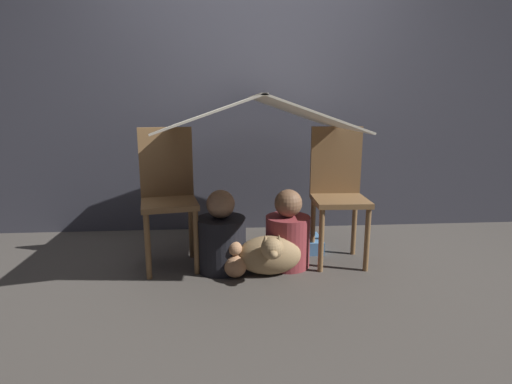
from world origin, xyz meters
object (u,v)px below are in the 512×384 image
object	(u,v)px
chair_right	(338,189)
dog	(269,254)
chair_left	(168,192)
person_second	(288,235)
person_front	(221,238)

from	to	relation	value
chair_right	dog	xyz separation A→B (m)	(-0.51, -0.25, -0.38)
chair_left	person_second	distance (m)	0.88
person_front	person_second	bearing A→B (deg)	2.94
chair_left	person_front	distance (m)	0.49
chair_right	person_front	size ratio (longest dim) A/B	1.72
chair_left	chair_right	xyz separation A→B (m)	(1.19, 0.00, 0.00)
chair_left	dog	distance (m)	0.81
chair_right	person_second	bearing A→B (deg)	-162.17
person_front	dog	xyz separation A→B (m)	(0.32, -0.13, -0.08)
chair_right	dog	bearing A→B (deg)	-151.68
person_second	dog	distance (m)	0.22
chair_right	person_second	world-z (taller)	chair_right
chair_left	person_front	bearing A→B (deg)	-30.52
chair_left	dog	xyz separation A→B (m)	(0.68, -0.25, -0.38)
chair_left	person_front	xyz separation A→B (m)	(0.36, -0.13, -0.30)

